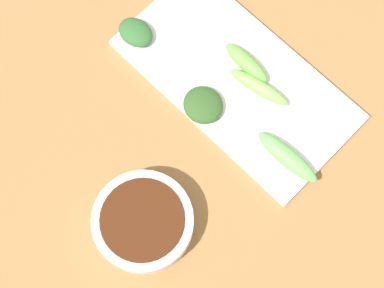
# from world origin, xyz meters

# --- Properties ---
(tabletop) EXTENTS (2.10, 2.10, 0.02)m
(tabletop) POSITION_xyz_m (0.00, 0.00, 0.01)
(tabletop) COLOR olive
(tabletop) RESTS_ON ground
(sauce_bowl) EXTENTS (0.13, 0.13, 0.04)m
(sauce_bowl) POSITION_xyz_m (-0.13, -0.03, 0.04)
(sauce_bowl) COLOR silver
(sauce_bowl) RESTS_ON tabletop
(serving_plate) EXTENTS (0.17, 0.34, 0.01)m
(serving_plate) POSITION_xyz_m (0.10, 0.02, 0.03)
(serving_plate) COLOR white
(serving_plate) RESTS_ON tabletop
(broccoli_stalk_0) EXTENTS (0.03, 0.08, 0.02)m
(broccoli_stalk_0) POSITION_xyz_m (0.12, 0.03, 0.04)
(broccoli_stalk_0) COLOR #62AC42
(broccoli_stalk_0) RESTS_ON serving_plate
(broccoli_leafy_1) EXTENTS (0.05, 0.06, 0.02)m
(broccoli_leafy_1) POSITION_xyz_m (0.05, 0.17, 0.04)
(broccoli_leafy_1) COLOR #2C5C2B
(broccoli_leafy_1) RESTS_ON serving_plate
(broccoli_leafy_2) EXTENTS (0.06, 0.06, 0.02)m
(broccoli_leafy_2) POSITION_xyz_m (0.04, 0.02, 0.04)
(broccoli_leafy_2) COLOR #2D4F21
(broccoli_leafy_2) RESTS_ON serving_plate
(broccoli_stalk_3) EXTENTS (0.04, 0.10, 0.02)m
(broccoli_stalk_3) POSITION_xyz_m (0.11, -0.01, 0.04)
(broccoli_stalk_3) COLOR #75B850
(broccoli_stalk_3) RESTS_ON serving_plate
(broccoli_stalk_4) EXTENTS (0.03, 0.10, 0.02)m
(broccoli_stalk_4) POSITION_xyz_m (0.06, -0.11, 0.04)
(broccoli_stalk_4) COLOR #62AF54
(broccoli_stalk_4) RESTS_ON serving_plate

